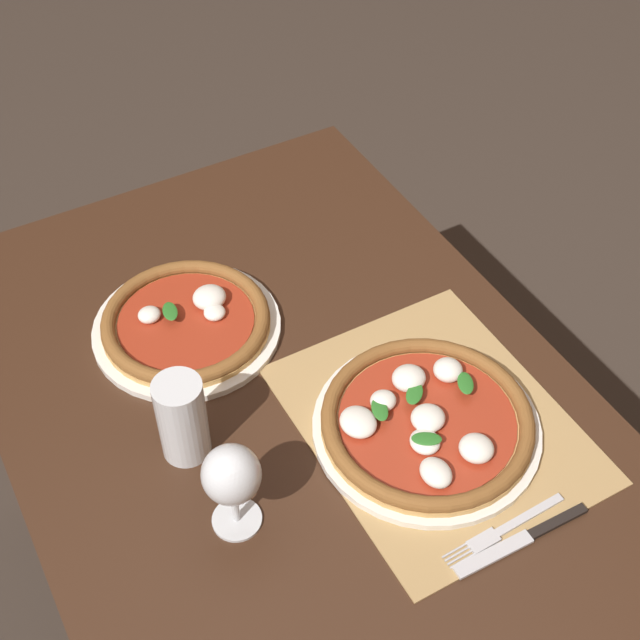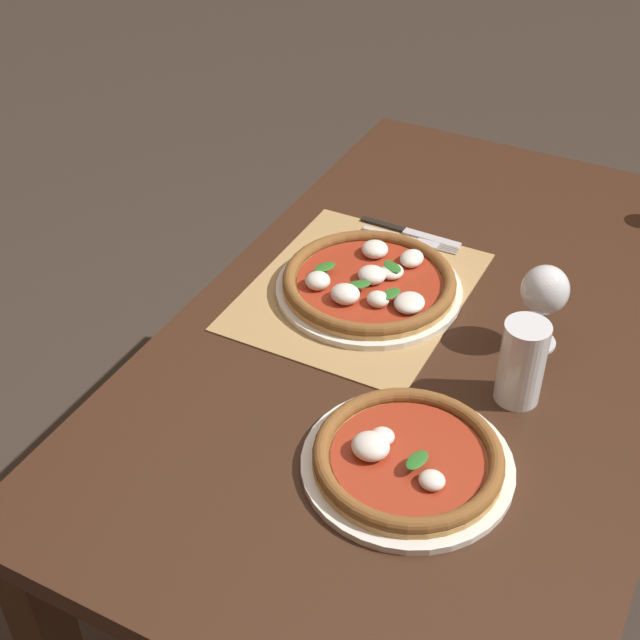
{
  "view_description": "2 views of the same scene",
  "coord_description": "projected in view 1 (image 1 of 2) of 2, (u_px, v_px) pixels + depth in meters",
  "views": [
    {
      "loc": [
        -0.67,
        0.38,
        1.82
      ],
      "look_at": [
        0.17,
        -0.08,
        0.83
      ],
      "focal_mm": 50.0,
      "sensor_mm": 36.0,
      "label": 1
    },
    {
      "loc": [
        1.17,
        0.38,
        1.71
      ],
      "look_at": [
        0.16,
        -0.14,
        0.82
      ],
      "focal_mm": 50.0,
      "sensor_mm": 36.0,
      "label": 2
    }
  ],
  "objects": [
    {
      "name": "pizza_near",
      "position": [
        426.0,
        422.0,
        1.32
      ],
      "size": [
        0.34,
        0.34,
        0.05
      ],
      "color": "silver",
      "rests_on": "paper_placemat"
    },
    {
      "name": "pizza_far",
      "position": [
        187.0,
        322.0,
        1.47
      ],
      "size": [
        0.31,
        0.31,
        0.05
      ],
      "color": "silver",
      "rests_on": "dining_table"
    },
    {
      "name": "knife",
      "position": [
        522.0,
        540.0,
        1.21
      ],
      "size": [
        0.02,
        0.22,
        0.01
      ],
      "color": "black",
      "rests_on": "paper_placemat"
    },
    {
      "name": "paper_placemat",
      "position": [
        435.0,
        423.0,
        1.35
      ],
      "size": [
        0.46,
        0.37,
        0.0
      ],
      "primitive_type": "cube",
      "color": "#A88451",
      "rests_on": "dining_table"
    },
    {
      "name": "pint_glass",
      "position": [
        182.0,
        420.0,
        1.27
      ],
      "size": [
        0.07,
        0.07,
        0.15
      ],
      "color": "silver",
      "rests_on": "dining_table"
    },
    {
      "name": "wine_glass",
      "position": [
        232.0,
        478.0,
        1.16
      ],
      "size": [
        0.08,
        0.08,
        0.16
      ],
      "color": "silver",
      "rests_on": "dining_table"
    },
    {
      "name": "fork",
      "position": [
        504.0,
        529.0,
        1.22
      ],
      "size": [
        0.02,
        0.2,
        0.0
      ],
      "color": "#B7B7BC",
      "rests_on": "paper_placemat"
    },
    {
      "name": "dining_table",
      "position": [
        327.0,
        489.0,
        1.39
      ],
      "size": [
        1.45,
        0.85,
        0.74
      ],
      "color": "#382114",
      "rests_on": "ground"
    }
  ]
}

